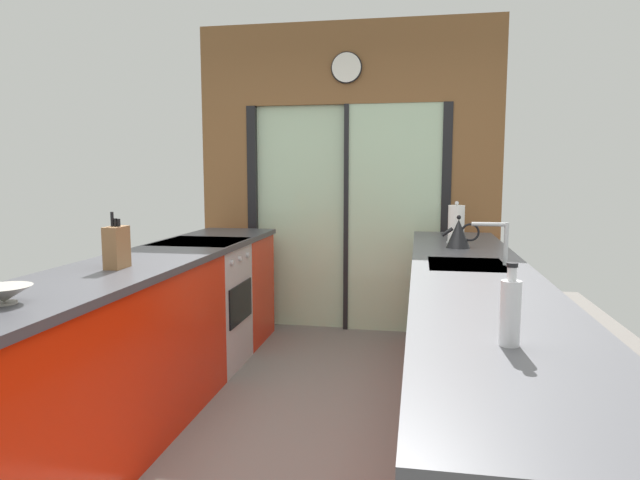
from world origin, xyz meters
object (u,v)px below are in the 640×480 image
object	(u,v)px
oven_range	(202,304)
kettle	(459,233)
knife_block	(117,247)
paper_towel_roll	(456,224)
soap_bottle	(510,311)
mixing_bowl	(4,294)

from	to	relation	value
oven_range	kettle	xyz separation A→B (m)	(1.80, -0.04, 0.56)
knife_block	paper_towel_roll	xyz separation A→B (m)	(1.78, 1.35, 0.02)
soap_bottle	knife_block	bearing A→B (deg)	151.03
oven_range	mixing_bowl	world-z (taller)	mixing_bowl
mixing_bowl	kettle	xyz separation A→B (m)	(1.78, 1.90, 0.06)
knife_block	kettle	size ratio (longest dim) A/B	1.19
oven_range	knife_block	xyz separation A→B (m)	(0.02, -1.15, 0.57)
soap_bottle	paper_towel_roll	world-z (taller)	paper_towel_roll
soap_bottle	kettle	bearing A→B (deg)	89.94
knife_block	soap_bottle	bearing A→B (deg)	-28.97
kettle	mixing_bowl	bearing A→B (deg)	-133.11
mixing_bowl	soap_bottle	distance (m)	1.79
mixing_bowl	paper_towel_roll	xyz separation A→B (m)	(1.78, 2.14, 0.09)
kettle	soap_bottle	xyz separation A→B (m)	(-0.00, -2.10, 0.01)
oven_range	kettle	bearing A→B (deg)	-1.22
mixing_bowl	knife_block	distance (m)	0.80
knife_block	paper_towel_roll	world-z (taller)	paper_towel_roll
mixing_bowl	knife_block	bearing A→B (deg)	90.00
mixing_bowl	oven_range	bearing A→B (deg)	90.54
knife_block	soap_bottle	world-z (taller)	knife_block
knife_block	kettle	bearing A→B (deg)	31.93
soap_bottle	paper_towel_roll	distance (m)	2.34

